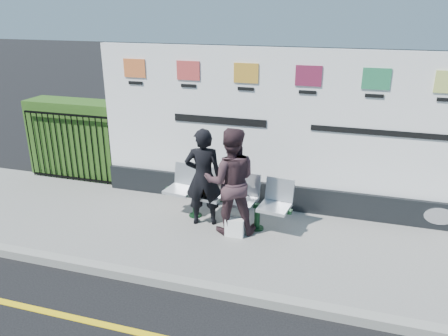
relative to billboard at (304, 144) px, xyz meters
name	(u,v)px	position (x,y,z in m)	size (l,w,h in m)	color
pavement	(259,242)	(-0.50, -1.35, -1.36)	(14.00, 3.00, 0.12)	gray
kerb	(235,294)	(-0.50, -2.85, -1.35)	(14.00, 0.18, 0.14)	gray
billboard	(304,144)	(0.00, 0.00, 0.00)	(8.00, 0.30, 3.00)	black
hedge	(81,138)	(-5.08, 0.45, -0.45)	(2.35, 0.70, 1.70)	#2C5319
railing	(69,147)	(-5.08, 0.00, -0.53)	(2.05, 0.06, 1.54)	black
bench	(225,210)	(-1.22, -0.94, -1.05)	(2.32, 0.60, 0.50)	silver
woman_left	(203,177)	(-1.58, -1.07, -0.42)	(0.64, 0.42, 1.76)	black
woman_right	(231,181)	(-1.05, -1.21, -0.38)	(0.90, 0.70, 1.85)	#39252A
handbag_brown	(210,189)	(-1.53, -0.90, -0.70)	(0.26, 0.11, 0.21)	black
carrier_bag_white	(235,227)	(-0.93, -1.35, -1.14)	(0.32, 0.19, 0.32)	white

